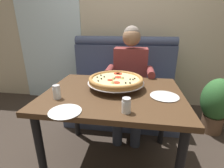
{
  "coord_description": "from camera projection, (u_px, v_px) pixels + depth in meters",
  "views": [
    {
      "loc": [
        0.18,
        -1.25,
        1.27
      ],
      "look_at": [
        -0.01,
        -0.01,
        0.82
      ],
      "focal_mm": 26.12,
      "sensor_mm": 36.0,
      "label": 1
    }
  ],
  "objects": [
    {
      "name": "back_wall_with_window",
      "position": [
        127.0,
        17.0,
        2.51
      ],
      "size": [
        6.0,
        0.12,
        2.8
      ],
      "primitive_type": "cube",
      "color": "beige",
      "rests_on": "ground_plane"
    },
    {
      "name": "plate_near_right",
      "position": [
        65.0,
        111.0,
        1.04
      ],
      "size": [
        0.21,
        0.21,
        0.02
      ],
      "color": "white",
      "rests_on": "dining_table"
    },
    {
      "name": "plate_near_left",
      "position": [
        165.0,
        95.0,
        1.26
      ],
      "size": [
        0.22,
        0.22,
        0.02
      ],
      "color": "white",
      "rests_on": "dining_table"
    },
    {
      "name": "booth_bench",
      "position": [
        122.0,
        91.0,
        2.32
      ],
      "size": [
        1.46,
        0.78,
        1.13
      ],
      "color": "#424C6B",
      "rests_on": "ground_plane"
    },
    {
      "name": "diner_main",
      "position": [
        130.0,
        75.0,
        1.95
      ],
      "size": [
        0.54,
        0.64,
        1.27
      ],
      "color": "#2D3342",
      "rests_on": "ground_plane"
    },
    {
      "name": "pizza",
      "position": [
        116.0,
        80.0,
        1.42
      ],
      "size": [
        0.49,
        0.49,
        0.11
      ],
      "color": "silver",
      "rests_on": "dining_table"
    },
    {
      "name": "shaker_pepper_flakes",
      "position": [
        126.0,
        106.0,
        1.02
      ],
      "size": [
        0.06,
        0.06,
        0.1
      ],
      "color": "white",
      "rests_on": "dining_table"
    },
    {
      "name": "potted_plant",
      "position": [
        216.0,
        103.0,
        1.96
      ],
      "size": [
        0.36,
        0.36,
        0.7
      ],
      "color": "brown",
      "rests_on": "ground_plane"
    },
    {
      "name": "dining_table",
      "position": [
        113.0,
        102.0,
        1.39
      ],
      "size": [
        1.13,
        0.87,
        0.75
      ],
      "color": "#4C331E",
      "rests_on": "ground_plane"
    },
    {
      "name": "shaker_parmesan",
      "position": [
        57.0,
        93.0,
        1.22
      ],
      "size": [
        0.06,
        0.06,
        0.11
      ],
      "color": "white",
      "rests_on": "dining_table"
    },
    {
      "name": "ground_plane",
      "position": [
        113.0,
        162.0,
        1.62
      ],
      "size": [
        16.0,
        16.0,
        0.0
      ],
      "primitive_type": "plane",
      "color": "#382D26"
    },
    {
      "name": "patio_chair",
      "position": [
        62.0,
        61.0,
        3.67
      ],
      "size": [
        0.43,
        0.43,
        0.86
      ],
      "color": "black",
      "rests_on": "ground_plane"
    },
    {
      "name": "window_panel",
      "position": [
        47.0,
        17.0,
        2.63
      ],
      "size": [
        1.1,
        0.02,
        2.8
      ],
      "primitive_type": "cube",
      "color": "white",
      "rests_on": "ground_plane"
    }
  ]
}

